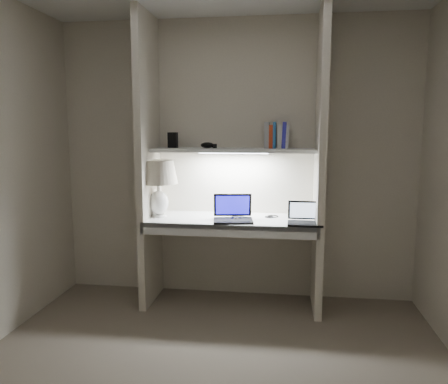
% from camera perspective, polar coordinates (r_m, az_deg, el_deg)
% --- Properties ---
extents(floor, '(3.20, 3.00, 0.01)m').
position_cam_1_polar(floor, '(2.91, -2.13, -23.55)').
color(floor, gray).
rests_on(floor, ground).
extents(back_wall, '(3.20, 0.01, 2.50)m').
position_cam_1_polar(back_wall, '(3.97, 1.52, 4.17)').
color(back_wall, beige).
rests_on(back_wall, floor).
extents(alcove_panel_left, '(0.06, 0.55, 2.50)m').
position_cam_1_polar(alcove_panel_left, '(3.85, -9.83, 3.93)').
color(alcove_panel_left, beige).
rests_on(alcove_panel_left, floor).
extents(alcove_panel_right, '(0.06, 0.55, 2.50)m').
position_cam_1_polar(alcove_panel_right, '(3.68, 12.43, 3.66)').
color(alcove_panel_right, beige).
rests_on(alcove_panel_right, floor).
extents(desk, '(1.40, 0.55, 0.04)m').
position_cam_1_polar(desk, '(3.77, 1.03, -3.74)').
color(desk, white).
rests_on(desk, alcove_panel_left).
extents(desk_apron, '(1.46, 0.03, 0.10)m').
position_cam_1_polar(desk_apron, '(3.52, 0.53, -5.09)').
color(desk_apron, silver).
rests_on(desk_apron, desk).
extents(shelf, '(1.40, 0.36, 0.03)m').
position_cam_1_polar(shelf, '(3.78, 1.23, 5.49)').
color(shelf, silver).
rests_on(shelf, back_wall).
extents(strip_light, '(0.60, 0.04, 0.02)m').
position_cam_1_polar(strip_light, '(3.78, 1.22, 5.15)').
color(strip_light, white).
rests_on(strip_light, shelf).
extents(table_lamp, '(0.34, 0.34, 0.50)m').
position_cam_1_polar(table_lamp, '(3.82, -8.57, 1.72)').
color(table_lamp, white).
rests_on(table_lamp, desk).
extents(laptop_main, '(0.36, 0.32, 0.22)m').
position_cam_1_polar(laptop_main, '(3.66, 1.17, -2.97)').
color(laptop_main, black).
rests_on(laptop_main, desk).
extents(laptop_netbook, '(0.28, 0.25, 0.18)m').
position_cam_1_polar(laptop_netbook, '(3.60, 10.54, -3.45)').
color(laptop_netbook, black).
rests_on(laptop_netbook, desk).
extents(speaker, '(0.13, 0.11, 0.15)m').
position_cam_1_polar(speaker, '(3.84, 1.68, -2.06)').
color(speaker, silver).
rests_on(speaker, desk).
extents(mouse, '(0.10, 0.08, 0.03)m').
position_cam_1_polar(mouse, '(3.66, 1.61, -3.52)').
color(mouse, black).
rests_on(mouse, desk).
extents(cable_coil, '(0.10, 0.10, 0.01)m').
position_cam_1_polar(cable_coil, '(3.84, 6.40, -3.17)').
color(cable_coil, black).
rests_on(cable_coil, desk).
extents(sticky_note, '(0.07, 0.07, 0.00)m').
position_cam_1_polar(sticky_note, '(3.89, -8.40, -3.14)').
color(sticky_note, yellow).
rests_on(sticky_note, desk).
extents(book_row, '(0.21, 0.15, 0.23)m').
position_cam_1_polar(book_row, '(3.84, 6.87, 7.28)').
color(book_row, silver).
rests_on(book_row, shelf).
extents(shelf_box, '(0.08, 0.06, 0.14)m').
position_cam_1_polar(shelf_box, '(3.94, -6.70, 6.75)').
color(shelf_box, black).
rests_on(shelf_box, shelf).
extents(shelf_gadget, '(0.13, 0.10, 0.05)m').
position_cam_1_polar(shelf_gadget, '(3.81, -2.20, 6.13)').
color(shelf_gadget, black).
rests_on(shelf_gadget, shelf).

